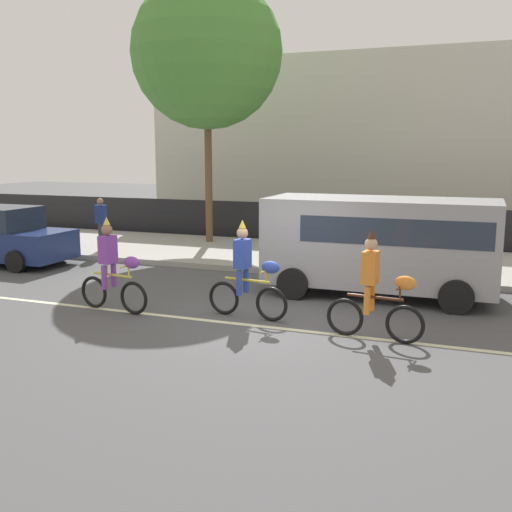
% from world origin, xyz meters
% --- Properties ---
extents(ground_plane, '(80.00, 80.00, 0.00)m').
position_xyz_m(ground_plane, '(0.00, 0.00, 0.00)').
color(ground_plane, '#4C4C4F').
extents(road_centre_line, '(36.00, 0.14, 0.01)m').
position_xyz_m(road_centre_line, '(0.00, -0.50, 0.00)').
color(road_centre_line, beige).
rests_on(road_centre_line, ground).
extents(sidewalk_curb, '(60.00, 5.00, 0.15)m').
position_xyz_m(sidewalk_curb, '(0.00, 6.50, 0.07)').
color(sidewalk_curb, '#9E9B93').
rests_on(sidewalk_curb, ground).
extents(fence_line, '(40.00, 0.08, 1.40)m').
position_xyz_m(fence_line, '(0.00, 9.40, 0.70)').
color(fence_line, black).
rests_on(fence_line, ground).
extents(building_backdrop, '(28.00, 8.00, 7.17)m').
position_xyz_m(building_backdrop, '(3.41, 18.00, 3.58)').
color(building_backdrop, beige).
rests_on(building_backdrop, ground).
extents(parade_cyclist_purple, '(1.71, 0.51, 1.92)m').
position_xyz_m(parade_cyclist_purple, '(-3.16, -0.55, 0.84)').
color(parade_cyclist_purple, black).
rests_on(parade_cyclist_purple, ground).
extents(parade_cyclist_cobalt, '(1.72, 0.50, 1.92)m').
position_xyz_m(parade_cyclist_cobalt, '(-0.45, -0.04, 0.84)').
color(parade_cyclist_cobalt, black).
rests_on(parade_cyclist_cobalt, ground).
extents(parade_cyclist_orange, '(1.72, 0.50, 1.92)m').
position_xyz_m(parade_cyclist_orange, '(2.10, -0.53, 0.84)').
color(parade_cyclist_orange, black).
rests_on(parade_cyclist_orange, ground).
extents(parked_van_grey, '(5.00, 2.22, 2.18)m').
position_xyz_m(parked_van_grey, '(1.70, 2.70, 1.28)').
color(parked_van_grey, '#99999E').
rests_on(parked_van_grey, ground).
extents(parked_car_navy, '(4.10, 1.92, 1.64)m').
position_xyz_m(parked_car_navy, '(-9.14, 2.70, 0.78)').
color(parked_car_navy, navy).
rests_on(parked_car_navy, ground).
extents(street_tree_near_lamp, '(4.92, 4.92, 8.66)m').
position_xyz_m(street_tree_near_lamp, '(-4.97, 7.82, 6.34)').
color(street_tree_near_lamp, brown).
rests_on(street_tree_near_lamp, sidewalk_curb).
extents(pedestrian_onlooker, '(0.32, 0.20, 1.62)m').
position_xyz_m(pedestrian_onlooker, '(-7.29, 4.93, 1.01)').
color(pedestrian_onlooker, '#33333D').
rests_on(pedestrian_onlooker, sidewalk_curb).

